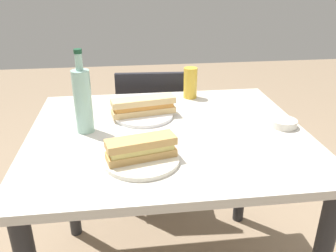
% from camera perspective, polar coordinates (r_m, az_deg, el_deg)
% --- Properties ---
extents(dining_table, '(1.04, 0.90, 0.77)m').
position_cam_1_polar(dining_table, '(1.39, 0.00, -5.34)').
color(dining_table, beige).
rests_on(dining_table, ground).
extents(chair_far, '(0.43, 0.43, 0.85)m').
position_cam_1_polar(chair_far, '(2.04, -2.47, -0.56)').
color(chair_far, black).
rests_on(chair_far, ground).
extents(plate_near, '(0.24, 0.24, 0.01)m').
position_cam_1_polar(plate_near, '(1.46, -3.95, 1.75)').
color(plate_near, white).
rests_on(plate_near, dining_table).
extents(baguette_sandwich_near, '(0.27, 0.12, 0.07)m').
position_cam_1_polar(baguette_sandwich_near, '(1.44, -4.00, 3.27)').
color(baguette_sandwich_near, '#DBB77A').
rests_on(baguette_sandwich_near, plate_near).
extents(knife_near, '(0.18, 0.02, 0.01)m').
position_cam_1_polar(knife_near, '(1.50, -4.91, 2.85)').
color(knife_near, silver).
rests_on(knife_near, plate_near).
extents(plate_far, '(0.24, 0.24, 0.01)m').
position_cam_1_polar(plate_far, '(1.13, -4.30, -5.43)').
color(plate_far, silver).
rests_on(plate_far, dining_table).
extents(baguette_sandwich_far, '(0.23, 0.12, 0.07)m').
position_cam_1_polar(baguette_sandwich_far, '(1.11, -4.37, -3.57)').
color(baguette_sandwich_far, tan).
rests_on(baguette_sandwich_far, plate_far).
extents(knife_far, '(0.18, 0.01, 0.01)m').
position_cam_1_polar(knife_far, '(1.17, -5.65, -3.76)').
color(knife_far, silver).
rests_on(knife_far, plate_far).
extents(water_bottle, '(0.07, 0.07, 0.31)m').
position_cam_1_polar(water_bottle, '(1.32, -13.61, 4.14)').
color(water_bottle, '#99C6B7').
rests_on(water_bottle, dining_table).
extents(beer_glass, '(0.06, 0.06, 0.14)m').
position_cam_1_polar(beer_glass, '(1.66, 3.63, 6.98)').
color(beer_glass, gold).
rests_on(beer_glass, dining_table).
extents(olive_bowl, '(0.10, 0.10, 0.03)m').
position_cam_1_polar(olive_bowl, '(1.43, 18.22, 0.42)').
color(olive_bowl, silver).
rests_on(olive_bowl, dining_table).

